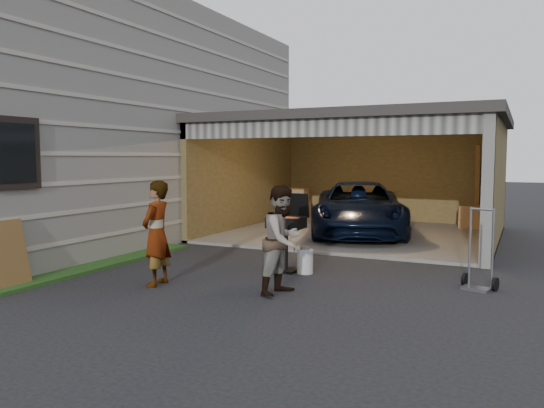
{
  "coord_description": "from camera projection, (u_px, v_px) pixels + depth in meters",
  "views": [
    {
      "loc": [
        4.49,
        -6.34,
        1.93
      ],
      "look_at": [
        0.64,
        1.7,
        1.15
      ],
      "focal_mm": 35.0,
      "sensor_mm": 36.0,
      "label": 1
    }
  ],
  "objects": [
    {
      "name": "garage",
      "position": [
        363.0,
        160.0,
        13.41
      ],
      "size": [
        6.8,
        6.3,
        2.9
      ],
      "color": "#605E59",
      "rests_on": "ground"
    },
    {
      "name": "propane_tank",
      "position": [
        305.0,
        261.0,
        8.85
      ],
      "size": [
        0.34,
        0.34,
        0.4
      ],
      "primitive_type": "cylinder",
      "rotation": [
        0.0,
        0.0,
        -0.35
      ],
      "color": "silver",
      "rests_on": "ground"
    },
    {
      "name": "hand_truck",
      "position": [
        479.0,
        274.0,
        7.77
      ],
      "size": [
        0.53,
        0.47,
        1.21
      ],
      "rotation": [
        0.0,
        0.0,
        -0.3
      ],
      "color": "slate",
      "rests_on": "ground"
    },
    {
      "name": "house",
      "position": [
        80.0,
        126.0,
        13.74
      ],
      "size": [
        7.0,
        11.0,
        5.5
      ],
      "primitive_type": "cube",
      "color": "#474744",
      "rests_on": "ground"
    },
    {
      "name": "man",
      "position": [
        283.0,
        240.0,
        7.48
      ],
      "size": [
        0.72,
        0.85,
        1.54
      ],
      "primitive_type": "imported",
      "rotation": [
        0.0,
        0.0,
        1.37
      ],
      "color": "#43201A",
      "rests_on": "ground"
    },
    {
      "name": "woman",
      "position": [
        157.0,
        233.0,
        7.98
      ],
      "size": [
        0.45,
        0.62,
        1.59
      ],
      "primitive_type": "imported",
      "rotation": [
        0.0,
        0.0,
        -1.45
      ],
      "color": "#C8D7FC",
      "rests_on": "ground"
    },
    {
      "name": "ground",
      "position": [
        183.0,
        289.0,
        7.8
      ],
      "size": [
        80.0,
        80.0,
        0.0
      ],
      "primitive_type": "plane",
      "color": "black",
      "rests_on": "ground"
    },
    {
      "name": "minivan",
      "position": [
        359.0,
        211.0,
        12.97
      ],
      "size": [
        3.4,
        5.0,
        1.27
      ],
      "primitive_type": "imported",
      "rotation": [
        0.0,
        0.0,
        0.31
      ],
      "color": "black",
      "rests_on": "ground"
    },
    {
      "name": "groundcover_strip",
      "position": [
        18.0,
        286.0,
        7.87
      ],
      "size": [
        0.5,
        8.0,
        0.06
      ],
      "primitive_type": "cube",
      "color": "#193814",
      "rests_on": "ground"
    },
    {
      "name": "bbq_grill",
      "position": [
        287.0,
        225.0,
        8.97
      ],
      "size": [
        0.59,
        0.52,
        1.33
      ],
      "color": "black",
      "rests_on": "ground"
    }
  ]
}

